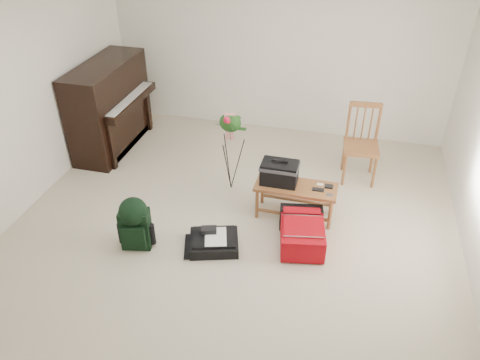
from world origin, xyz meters
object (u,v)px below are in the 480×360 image
(bench, at_px, (285,177))
(flower_stand, at_px, (231,152))
(piano, at_px, (110,108))
(dining_chair, at_px, (361,145))
(black_duffel, at_px, (214,242))
(red_suitcase, at_px, (303,230))
(green_backpack, at_px, (134,221))

(bench, xyz_separation_m, flower_stand, (-0.74, 0.36, 0.02))
(piano, height_order, dining_chair, piano)
(dining_chair, relative_size, black_duffel, 1.64)
(piano, relative_size, flower_stand, 1.39)
(piano, relative_size, bench, 1.60)
(red_suitcase, height_order, flower_stand, flower_stand)
(red_suitcase, height_order, black_duffel, red_suitcase)
(dining_chair, xyz_separation_m, red_suitcase, (-0.53, -1.47, -0.34))
(dining_chair, bearing_deg, bench, -133.66)
(piano, distance_m, dining_chair, 3.51)
(dining_chair, height_order, green_backpack, dining_chair)
(red_suitcase, distance_m, green_backpack, 1.81)
(green_backpack, bearing_deg, red_suitcase, 5.55)
(piano, xyz_separation_m, bench, (2.68, -1.01, -0.09))
(bench, bearing_deg, flower_stand, 154.38)
(dining_chair, relative_size, flower_stand, 0.93)
(bench, bearing_deg, green_backpack, -145.30)
(bench, distance_m, red_suitcase, 0.64)
(bench, xyz_separation_m, black_duffel, (-0.61, -0.79, -0.43))
(black_duffel, relative_size, green_backpack, 1.00)
(piano, xyz_separation_m, flower_stand, (1.95, -0.66, -0.07))
(green_backpack, bearing_deg, black_duffel, 1.10)
(dining_chair, bearing_deg, red_suitcase, -114.57)
(bench, relative_size, red_suitcase, 1.24)
(dining_chair, bearing_deg, black_duffel, -133.15)
(bench, relative_size, green_backpack, 1.52)
(dining_chair, distance_m, black_duffel, 2.35)
(piano, distance_m, green_backpack, 2.37)
(piano, relative_size, dining_chair, 1.49)
(piano, distance_m, black_duffel, 2.80)
(dining_chair, height_order, red_suitcase, dining_chair)
(green_backpack, xyz_separation_m, flower_stand, (0.69, 1.33, 0.19))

